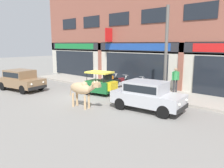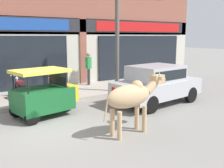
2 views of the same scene
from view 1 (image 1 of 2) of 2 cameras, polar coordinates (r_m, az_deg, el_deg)
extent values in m
plane|color=gray|center=(13.81, -7.05, -3.35)|extent=(90.00, 90.00, 0.00)
cube|color=#A8A093|center=(16.37, 2.71, -0.87)|extent=(19.00, 2.94, 0.14)
cube|color=#8E5142|center=(17.60, 6.68, 18.19)|extent=(23.00, 0.55, 6.11)
cube|color=beige|center=(17.50, 6.41, 5.21)|extent=(23.00, 0.55, 3.40)
cube|color=#28282D|center=(17.18, 5.88, 9.63)|extent=(22.08, 0.08, 0.64)
cube|color=black|center=(22.67, -10.08, 5.40)|extent=(5.83, 0.10, 2.40)
cube|color=#197A38|center=(22.57, -10.26, 9.70)|extent=(6.13, 0.05, 0.52)
cube|color=#8E5142|center=(19.77, -3.18, 5.85)|extent=(0.36, 0.12, 3.40)
cube|color=black|center=(17.28, 5.75, 3.99)|extent=(5.83, 0.10, 2.40)
cube|color=#1E479E|center=(17.16, 5.81, 9.63)|extent=(6.13, 0.05, 0.52)
cube|color=#8E5142|center=(15.32, 17.47, 4.06)|extent=(0.36, 0.12, 3.40)
cube|color=black|center=(23.06, -11.11, 15.11)|extent=(2.09, 0.06, 1.00)
cube|color=black|center=(20.56, -5.45, 15.85)|extent=(2.09, 0.06, 1.00)
cube|color=black|center=(18.31, 1.74, 16.57)|extent=(2.09, 0.06, 1.00)
cube|color=black|center=(16.39, 10.84, 17.12)|extent=(2.09, 0.06, 1.00)
cube|color=black|center=(14.95, 22.05, 17.24)|extent=(2.09, 0.06, 1.00)
cube|color=red|center=(18.37, -0.86, 12.69)|extent=(0.08, 0.80, 1.10)
ellipsoid|color=tan|center=(11.35, -8.22, -1.12)|extent=(1.44, 0.64, 0.60)
sphere|color=tan|center=(11.12, -7.23, -0.16)|extent=(0.32, 0.32, 0.32)
cylinder|color=tan|center=(11.31, -6.06, -4.56)|extent=(0.12, 0.12, 0.72)
cylinder|color=tan|center=(11.11, -7.07, -4.85)|extent=(0.12, 0.12, 0.72)
cylinder|color=tan|center=(11.90, -9.13, -3.87)|extent=(0.12, 0.12, 0.72)
cylinder|color=tan|center=(11.71, -10.13, -4.14)|extent=(0.12, 0.12, 0.72)
cylinder|color=tan|center=(10.77, -5.16, -0.87)|extent=(0.49, 0.28, 0.43)
cube|color=tan|center=(10.56, -4.13, -0.14)|extent=(0.38, 0.25, 0.26)
cube|color=#957A57|center=(10.46, -3.38, -0.46)|extent=(0.15, 0.17, 0.14)
cone|color=beige|center=(10.63, -3.95, 0.92)|extent=(0.12, 0.07, 0.19)
cone|color=beige|center=(10.48, -4.66, 0.77)|extent=(0.12, 0.07, 0.19)
cube|color=tan|center=(10.72, -3.89, 0.35)|extent=(0.05, 0.14, 0.10)
cube|color=tan|center=(10.49, -5.03, 0.11)|extent=(0.05, 0.14, 0.10)
cylinder|color=tan|center=(11.92, -10.70, -1.72)|extent=(0.17, 0.05, 0.60)
cylinder|color=black|center=(11.30, 16.14, -5.24)|extent=(0.62, 0.24, 0.60)
cylinder|color=black|center=(10.01, 13.29, -7.13)|extent=(0.62, 0.24, 0.60)
cylinder|color=black|center=(12.23, 5.96, -3.69)|extent=(0.62, 0.24, 0.60)
cylinder|color=black|center=(11.05, 2.20, -5.19)|extent=(0.62, 0.24, 0.60)
cube|color=#B2B5BA|center=(11.02, 9.29, -3.75)|extent=(3.65, 1.97, 0.60)
cube|color=#B2B5BA|center=(10.94, 8.92, -0.73)|extent=(2.05, 1.64, 0.56)
cube|color=black|center=(10.94, 8.92, -0.73)|extent=(1.90, 1.64, 0.35)
cube|color=black|center=(10.45, 17.80, -6.15)|extent=(0.29, 1.52, 0.20)
cube|color=black|center=(11.92, 1.81, -3.62)|extent=(0.29, 1.52, 0.20)
sphere|color=silver|center=(10.81, 18.85, -4.02)|extent=(0.14, 0.14, 0.14)
sphere|color=silver|center=(9.92, 17.19, -5.20)|extent=(0.14, 0.14, 0.14)
cube|color=red|center=(12.26, 3.02, -1.70)|extent=(0.05, 0.16, 0.14)
cube|color=red|center=(11.46, 0.32, -2.54)|extent=(0.05, 0.16, 0.14)
cylinder|color=black|center=(16.40, -18.19, -0.54)|extent=(0.62, 0.28, 0.60)
cylinder|color=black|center=(15.55, -22.27, -1.38)|extent=(0.62, 0.28, 0.60)
cylinder|color=black|center=(18.21, -22.82, 0.21)|extent=(0.62, 0.28, 0.60)
cylinder|color=black|center=(17.45, -26.68, -0.50)|extent=(0.62, 0.28, 0.60)
cube|color=#846647|center=(16.83, -22.64, 0.48)|extent=(3.72, 2.18, 0.60)
cube|color=#846647|center=(16.83, -22.97, 2.46)|extent=(2.12, 1.75, 0.56)
cube|color=black|center=(16.83, -22.97, 2.46)|extent=(1.97, 1.74, 0.35)
cube|color=black|center=(15.50, -18.88, -0.90)|extent=(0.38, 1.52, 0.20)
cube|color=black|center=(18.29, -25.72, 0.29)|extent=(0.38, 1.52, 0.20)
sphere|color=silver|center=(15.72, -17.52, 0.45)|extent=(0.14, 0.14, 0.14)
sphere|color=silver|center=(15.13, -20.29, -0.09)|extent=(0.14, 0.14, 0.14)
cube|color=red|center=(18.53, -24.55, 1.50)|extent=(0.06, 0.16, 0.14)
cube|color=red|center=(18.01, -27.17, 1.06)|extent=(0.06, 0.16, 0.14)
cylinder|color=black|center=(13.79, 0.00, -2.36)|extent=(0.45, 0.20, 0.44)
cylinder|color=black|center=(15.06, -3.96, -1.29)|extent=(0.45, 0.20, 0.44)
cylinder|color=black|center=(14.25, -6.41, -2.00)|extent=(0.45, 0.20, 0.44)
cube|color=#19602D|center=(14.21, -3.08, -0.55)|extent=(1.89, 1.44, 0.70)
cube|color=yellow|center=(13.70, 0.00, -0.52)|extent=(0.51, 0.92, 0.52)
cylinder|color=black|center=(14.20, -0.07, 2.01)|extent=(0.04, 0.04, 0.55)
cylinder|color=black|center=(13.38, -2.31, 1.49)|extent=(0.04, 0.04, 0.55)
cylinder|color=black|center=(14.91, -4.25, 2.39)|extent=(0.04, 0.04, 0.55)
cylinder|color=black|center=(14.14, -6.61, 1.91)|extent=(0.04, 0.04, 0.55)
cube|color=#DBCC42|center=(14.09, -3.28, 3.06)|extent=(1.78, 1.37, 0.10)
cube|color=black|center=(13.79, -1.16, 1.74)|extent=(0.19, 0.92, 0.50)
cylinder|color=black|center=(17.19, 0.94, 0.88)|extent=(0.22, 0.57, 0.56)
cylinder|color=black|center=(16.48, -2.55, 0.46)|extent=(0.22, 0.57, 0.56)
cube|color=#B2B5BA|center=(16.81, -0.82, 0.80)|extent=(0.26, 0.36, 0.24)
cube|color=orange|center=(16.86, -0.38, 1.72)|extent=(0.32, 0.44, 0.24)
cube|color=black|center=(16.64, -1.50, 1.53)|extent=(0.32, 0.55, 0.12)
cylinder|color=#B2B5BA|center=(17.10, 0.79, 1.85)|extent=(0.10, 0.27, 0.59)
cylinder|color=#B2B5BA|center=(17.09, 0.90, 2.79)|extent=(0.52, 0.14, 0.03)
sphere|color=silver|center=(17.14, 1.06, 2.41)|extent=(0.12, 0.12, 0.12)
cylinder|color=#B2B5BA|center=(16.71, -2.05, 0.46)|extent=(0.16, 0.48, 0.06)
cylinder|color=black|center=(16.31, 3.58, 0.34)|extent=(0.11, 0.56, 0.56)
cylinder|color=black|center=(15.39, 0.57, -0.25)|extent=(0.11, 0.56, 0.56)
cube|color=#B2B5BA|center=(15.82, 2.07, 0.18)|extent=(0.21, 0.33, 0.24)
cube|color=maroon|center=(15.89, 2.46, 1.18)|extent=(0.25, 0.41, 0.24)
cube|color=black|center=(15.60, 1.49, 0.94)|extent=(0.23, 0.53, 0.12)
cylinder|color=#B2B5BA|center=(16.21, 3.45, 1.35)|extent=(0.05, 0.27, 0.59)
cylinder|color=#B2B5BA|center=(16.20, 3.55, 2.35)|extent=(0.52, 0.05, 0.03)
sphere|color=silver|center=(16.26, 3.69, 1.95)|extent=(0.12, 0.12, 0.12)
cylinder|color=#B2B5BA|center=(15.64, 0.89, -0.22)|extent=(0.07, 0.48, 0.06)
cylinder|color=black|center=(15.55, 7.81, -0.24)|extent=(0.21, 0.57, 0.56)
cylinder|color=black|center=(14.73, 4.27, -0.76)|extent=(0.21, 0.57, 0.56)
cube|color=#B2B5BA|center=(15.11, 6.03, -0.35)|extent=(0.26, 0.35, 0.24)
cube|color=#A8AAB2|center=(15.17, 6.50, 0.68)|extent=(0.32, 0.44, 0.24)
cube|color=black|center=(14.91, 5.36, 0.45)|extent=(0.32, 0.55, 0.12)
cylinder|color=#B2B5BA|center=(15.45, 7.67, 0.83)|extent=(0.09, 0.27, 0.59)
cylinder|color=#B2B5BA|center=(15.44, 7.81, 1.87)|extent=(0.52, 0.14, 0.03)
sphere|color=silver|center=(15.50, 7.96, 1.45)|extent=(0.12, 0.12, 0.12)
cylinder|color=#B2B5BA|center=(14.97, 4.72, -0.74)|extent=(0.16, 0.48, 0.06)
cylinder|color=#2D2D33|center=(14.98, 16.46, -0.47)|extent=(0.11, 0.11, 0.82)
cylinder|color=#2D2D33|center=(14.90, 15.84, -0.49)|extent=(0.11, 0.11, 0.82)
cylinder|color=#33934C|center=(14.83, 16.28, 2.14)|extent=(0.32, 0.32, 0.56)
cylinder|color=#33934C|center=(14.92, 17.01, 2.04)|extent=(0.08, 0.08, 0.56)
cylinder|color=#33934C|center=(14.75, 15.54, 2.02)|extent=(0.08, 0.08, 0.56)
sphere|color=tan|center=(14.78, 16.36, 3.67)|extent=(0.20, 0.20, 0.20)
cylinder|color=#595651|center=(12.77, 13.91, 7.78)|extent=(0.18, 0.18, 5.22)
camera|label=2|loc=(12.74, -39.36, 4.76)|focal=42.00mm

